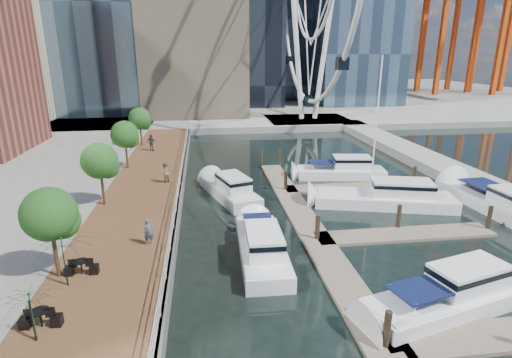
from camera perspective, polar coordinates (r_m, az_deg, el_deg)
name	(u,v)px	position (r m, az deg, el deg)	size (l,w,h in m)	color
ground	(301,324)	(19.08, 6.50, -19.91)	(520.00, 520.00, 0.00)	black
boardwalk	(141,204)	(32.04, -16.15, -3.49)	(6.00, 60.00, 1.00)	brown
seawall	(180,202)	(31.71, -10.78, -3.31)	(0.25, 60.00, 1.00)	#595954
land_far	(216,95)	(117.26, -5.80, 11.86)	(200.00, 114.00, 1.00)	gray
breakwater	(451,172)	(43.60, 26.11, 0.89)	(4.00, 60.00, 1.00)	gray
pier	(308,122)	(69.94, 7.44, 8.13)	(14.00, 12.00, 1.00)	gray
railing	(178,190)	(31.38, -11.06, -1.56)	(0.10, 60.00, 1.05)	white
floating_docks	(378,218)	(29.54, 16.98, -5.37)	(16.00, 34.00, 2.60)	#6D6051
port_cranes	(458,23)	(131.86, 26.90, 19.28)	(40.00, 52.00, 38.00)	#D84C14
street_trees	(99,161)	(30.47, -21.46, 2.40)	(2.60, 42.60, 4.60)	#3F2B1C
cafe_tables	(31,353)	(17.44, -29.43, -20.81)	(2.50, 13.70, 0.74)	black
yacht_foreground	(447,310)	(21.81, 25.68, -16.46)	(2.52, 9.40, 2.15)	white
pedestrian_near	(149,232)	(23.92, -15.09, -7.28)	(0.58, 0.38, 1.59)	#4B5565
pedestrian_mid	(165,173)	(34.96, -12.90, 0.90)	(0.86, 0.67, 1.77)	gray
pedestrian_far	(152,143)	(47.14, -14.70, 5.05)	(1.11, 0.46, 1.89)	#2F313B
moored_yachts	(387,216)	(31.53, 18.17, -5.00)	(25.29, 34.78, 11.50)	white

